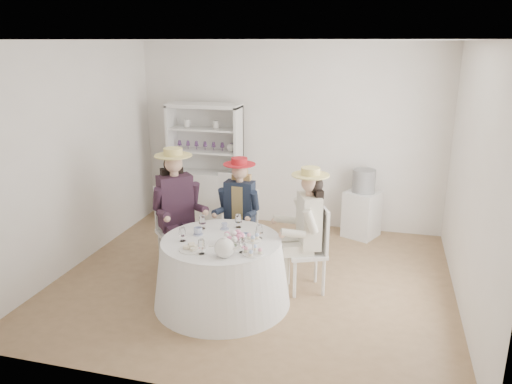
# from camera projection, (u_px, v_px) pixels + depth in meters

# --- Properties ---
(ground) EXTENTS (4.50, 4.50, 0.00)m
(ground) POSITION_uv_depth(u_px,v_px,m) (254.00, 280.00, 5.86)
(ground) COLOR olive
(ground) RESTS_ON ground
(ceiling) EXTENTS (4.50, 4.50, 0.00)m
(ceiling) POSITION_uv_depth(u_px,v_px,m) (254.00, 40.00, 5.08)
(ceiling) COLOR white
(ceiling) RESTS_ON wall_back
(wall_back) EXTENTS (4.50, 0.00, 4.50)m
(wall_back) POSITION_uv_depth(u_px,v_px,m) (289.00, 136.00, 7.32)
(wall_back) COLOR silver
(wall_back) RESTS_ON ground
(wall_front) EXTENTS (4.50, 0.00, 4.50)m
(wall_front) POSITION_uv_depth(u_px,v_px,m) (182.00, 234.00, 3.62)
(wall_front) COLOR silver
(wall_front) RESTS_ON ground
(wall_left) EXTENTS (0.00, 4.50, 4.50)m
(wall_left) POSITION_uv_depth(u_px,v_px,m) (74.00, 157.00, 6.02)
(wall_left) COLOR silver
(wall_left) RESTS_ON ground
(wall_right) EXTENTS (0.00, 4.50, 4.50)m
(wall_right) POSITION_uv_depth(u_px,v_px,m) (474.00, 183.00, 4.92)
(wall_right) COLOR silver
(wall_right) RESTS_ON ground
(tea_table) EXTENTS (1.45, 1.45, 0.72)m
(tea_table) POSITION_uv_depth(u_px,v_px,m) (222.00, 271.00, 5.27)
(tea_table) COLOR white
(tea_table) RESTS_ON ground
(hutch) EXTENTS (1.20, 0.72, 1.82)m
(hutch) POSITION_uv_depth(u_px,v_px,m) (207.00, 182.00, 7.55)
(hutch) COLOR silver
(hutch) RESTS_ON ground
(side_table) EXTENTS (0.56, 0.56, 0.66)m
(side_table) POSITION_uv_depth(u_px,v_px,m) (362.00, 214.00, 7.09)
(side_table) COLOR silver
(side_table) RESTS_ON ground
(hatbox) EXTENTS (0.41, 0.41, 0.32)m
(hatbox) POSITION_uv_depth(u_px,v_px,m) (364.00, 181.00, 6.95)
(hatbox) COLOR black
(hatbox) RESTS_ON side_table
(guest_left) EXTENTS (0.64, 0.65, 1.52)m
(guest_left) POSITION_uv_depth(u_px,v_px,m) (176.00, 204.00, 5.85)
(guest_left) COLOR silver
(guest_left) RESTS_ON ground
(guest_mid) EXTENTS (0.49, 0.52, 1.37)m
(guest_mid) POSITION_uv_depth(u_px,v_px,m) (239.00, 206.00, 6.05)
(guest_mid) COLOR silver
(guest_mid) RESTS_ON ground
(guest_right) EXTENTS (0.59, 0.54, 1.42)m
(guest_right) POSITION_uv_depth(u_px,v_px,m) (307.00, 223.00, 5.40)
(guest_right) COLOR silver
(guest_right) RESTS_ON ground
(spare_chair) EXTENTS (0.43, 0.43, 0.99)m
(spare_chair) POSITION_uv_depth(u_px,v_px,m) (235.00, 204.00, 6.89)
(spare_chair) COLOR silver
(spare_chair) RESTS_ON ground
(teacup_a) EXTENTS (0.11, 0.11, 0.07)m
(teacup_a) POSITION_uv_depth(u_px,v_px,m) (198.00, 231.00, 5.29)
(teacup_a) COLOR white
(teacup_a) RESTS_ON tea_table
(teacup_b) EXTENTS (0.08, 0.08, 0.06)m
(teacup_b) POSITION_uv_depth(u_px,v_px,m) (225.00, 227.00, 5.44)
(teacup_b) COLOR white
(teacup_b) RESTS_ON tea_table
(teacup_c) EXTENTS (0.11, 0.11, 0.07)m
(teacup_c) POSITION_uv_depth(u_px,v_px,m) (246.00, 237.00, 5.14)
(teacup_c) COLOR white
(teacup_c) RESTS_ON tea_table
(flower_bowl) EXTENTS (0.24, 0.24, 0.05)m
(flower_bowl) POSITION_uv_depth(u_px,v_px,m) (236.00, 243.00, 5.02)
(flower_bowl) COLOR white
(flower_bowl) RESTS_ON tea_table
(flower_arrangement) EXTENTS (0.17, 0.17, 0.06)m
(flower_arrangement) POSITION_uv_depth(u_px,v_px,m) (235.00, 237.00, 5.02)
(flower_arrangement) COLOR pink
(flower_arrangement) RESTS_ON tea_table
(table_teapot) EXTENTS (0.28, 0.20, 0.21)m
(table_teapot) POSITION_uv_depth(u_px,v_px,m) (225.00, 248.00, 4.74)
(table_teapot) COLOR white
(table_teapot) RESTS_ON tea_table
(sandwich_plate) EXTENTS (0.26, 0.26, 0.06)m
(sandwich_plate) POSITION_uv_depth(u_px,v_px,m) (192.00, 249.00, 4.91)
(sandwich_plate) COLOR white
(sandwich_plate) RESTS_ON tea_table
(cupcake_stand) EXTENTS (0.21, 0.21, 0.20)m
(cupcake_stand) POSITION_uv_depth(u_px,v_px,m) (253.00, 247.00, 4.80)
(cupcake_stand) COLOR white
(cupcake_stand) RESTS_ON tea_table
(stemware_set) EXTENTS (0.82, 0.86, 0.15)m
(stemware_set) POSITION_uv_depth(u_px,v_px,m) (221.00, 233.00, 5.14)
(stemware_set) COLOR white
(stemware_set) RESTS_ON tea_table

